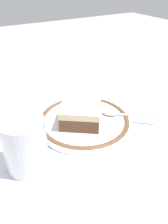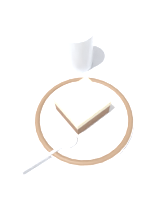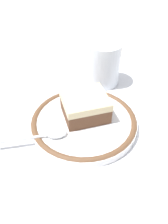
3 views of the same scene
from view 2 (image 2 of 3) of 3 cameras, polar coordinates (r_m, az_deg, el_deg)
ground_plane at (r=0.46m, az=-2.39°, el=1.46°), size 2.40×2.40×0.00m
placemat at (r=0.46m, az=-2.39°, el=1.50°), size 0.54×0.36×0.00m
plate at (r=0.43m, az=-0.00°, el=-1.59°), size 0.21×0.21×0.02m
cake_slice at (r=0.41m, az=-0.51°, el=1.91°), size 0.11×0.11×0.04m
spoon at (r=0.40m, az=-6.50°, el=-9.69°), size 0.11×0.10×0.01m
cup at (r=0.50m, az=-1.97°, el=17.08°), size 0.08×0.08×0.10m
napkin at (r=0.40m, az=0.65°, el=-23.25°), size 0.15×0.15×0.00m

